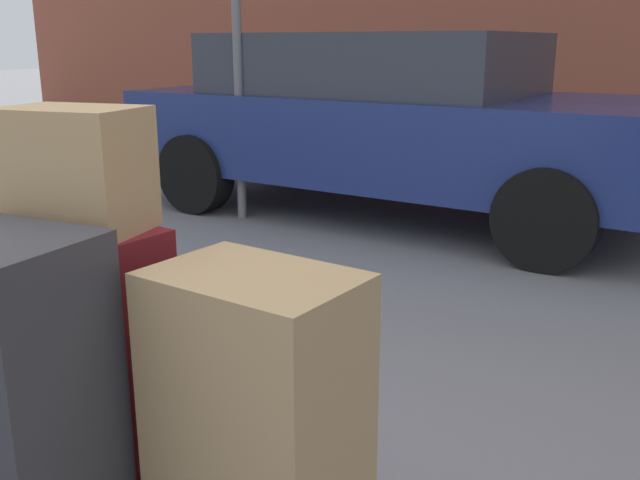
% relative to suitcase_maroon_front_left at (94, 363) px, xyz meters
% --- Properties ---
extents(suitcase_maroon_front_left, '(0.36, 0.28, 0.62)m').
position_rel_suitcase_maroon_front_left_xyz_m(suitcase_maroon_front_left, '(0.00, 0.00, 0.00)').
color(suitcase_maroon_front_left, maroon).
rests_on(suitcase_maroon_front_left, luggage_cart).
extents(suitcase_charcoal_stacked_top, '(0.34, 0.28, 0.69)m').
position_rel_suitcase_maroon_front_left_xyz_m(suitcase_charcoal_stacked_top, '(0.07, -0.28, 0.03)').
color(suitcase_charcoal_stacked_top, '#2D2D33').
rests_on(suitcase_charcoal_stacked_top, luggage_cart).
extents(suitcase_tan_center, '(0.41, 0.31, 0.61)m').
position_rel_suitcase_maroon_front_left_xyz_m(suitcase_tan_center, '(0.47, -0.06, -0.01)').
color(suitcase_tan_center, '#9E7F56').
rests_on(suitcase_tan_center, luggage_cart).
extents(duffel_bag_tan_topmost_pile, '(0.30, 0.23, 0.26)m').
position_rel_suitcase_maroon_front_left_xyz_m(duffel_bag_tan_topmost_pile, '(0.00, 0.00, 0.44)').
color(duffel_bag_tan_topmost_pile, '#9E7F56').
rests_on(duffel_bag_tan_topmost_pile, suitcase_maroon_front_left).
extents(parked_car, '(4.46, 2.27, 1.42)m').
position_rel_suitcase_maroon_front_left_xyz_m(parked_car, '(-0.93, 4.27, 0.11)').
color(parked_car, navy).
rests_on(parked_car, ground_plane).
extents(no_parking_sign, '(0.50, 0.09, 2.33)m').
position_rel_suitcase_maroon_front_left_xyz_m(no_parking_sign, '(-1.93, 3.57, 0.79)').
color(no_parking_sign, slate).
rests_on(no_parking_sign, ground_plane).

